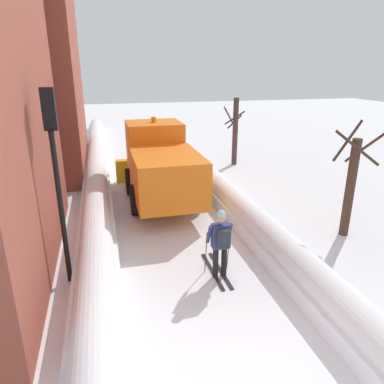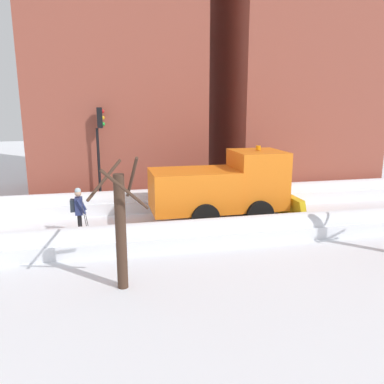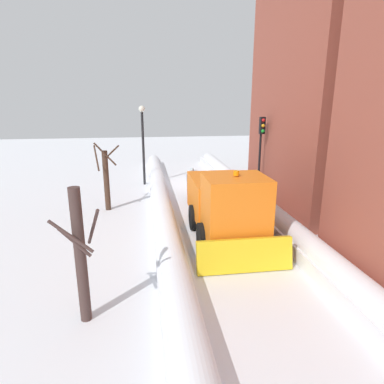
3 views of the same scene
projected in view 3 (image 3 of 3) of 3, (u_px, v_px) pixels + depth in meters
name	position (u px, v px, depth m)	size (l,w,h in m)	color
ground_plane	(231.00, 247.00, 12.71)	(80.00, 80.00, 0.00)	white
snowbank_left	(291.00, 233.00, 12.93)	(1.10, 36.00, 0.97)	white
snowbank_right	(169.00, 242.00, 12.28)	(1.10, 36.00, 0.90)	white
plow_truck	(225.00, 204.00, 13.14)	(3.20, 5.98, 3.12)	orange
skier	(192.00, 182.00, 18.67)	(0.62, 1.80, 1.81)	black
traffic_light_pole	(261.00, 143.00, 17.77)	(0.28, 0.42, 4.62)	black
street_lamp	(143.00, 135.00, 21.28)	(0.40, 0.40, 5.14)	black
bare_tree_near	(106.00, 178.00, 16.58)	(1.33, 1.53, 3.54)	#432D21
bare_tree_mid	(81.00, 255.00, 8.02)	(1.21, 1.23, 3.53)	#43302D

